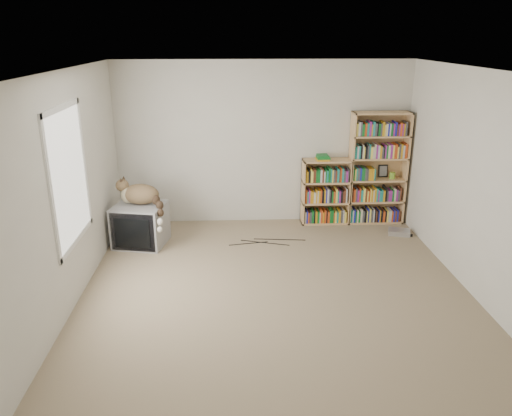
{
  "coord_description": "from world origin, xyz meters",
  "views": [
    {
      "loc": [
        -0.49,
        -5.05,
        2.84
      ],
      "look_at": [
        -0.19,
        1.0,
        0.73
      ],
      "focal_mm": 35.0,
      "sensor_mm": 36.0,
      "label": 1
    }
  ],
  "objects_px": {
    "crt_tv": "(141,225)",
    "dvd_player": "(399,232)",
    "bookcase_short": "(325,193)",
    "cat": "(143,198)",
    "bookcase_tall": "(377,171)"
  },
  "relations": [
    {
      "from": "crt_tv",
      "to": "bookcase_short",
      "type": "height_order",
      "value": "bookcase_short"
    },
    {
      "from": "crt_tv",
      "to": "bookcase_tall",
      "type": "height_order",
      "value": "bookcase_tall"
    },
    {
      "from": "dvd_player",
      "to": "cat",
      "type": "bearing_deg",
      "value": -161.64
    },
    {
      "from": "cat",
      "to": "bookcase_tall",
      "type": "relative_size",
      "value": 0.43
    },
    {
      "from": "bookcase_short",
      "to": "cat",
      "type": "bearing_deg",
      "value": -164.48
    },
    {
      "from": "bookcase_tall",
      "to": "crt_tv",
      "type": "bearing_deg",
      "value": -168.12
    },
    {
      "from": "cat",
      "to": "dvd_player",
      "type": "height_order",
      "value": "cat"
    },
    {
      "from": "crt_tv",
      "to": "cat",
      "type": "relative_size",
      "value": 1.05
    },
    {
      "from": "crt_tv",
      "to": "dvd_player",
      "type": "height_order",
      "value": "crt_tv"
    },
    {
      "from": "bookcase_tall",
      "to": "dvd_player",
      "type": "height_order",
      "value": "bookcase_tall"
    },
    {
      "from": "bookcase_short",
      "to": "dvd_player",
      "type": "bearing_deg",
      "value": -29.38
    },
    {
      "from": "crt_tv",
      "to": "bookcase_tall",
      "type": "relative_size",
      "value": 0.45
    },
    {
      "from": "crt_tv",
      "to": "cat",
      "type": "bearing_deg",
      "value": 10.0
    },
    {
      "from": "crt_tv",
      "to": "dvd_player",
      "type": "relative_size",
      "value": 2.52
    },
    {
      "from": "crt_tv",
      "to": "bookcase_short",
      "type": "xyz_separation_m",
      "value": [
        2.77,
        0.75,
        0.18
      ]
    }
  ]
}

